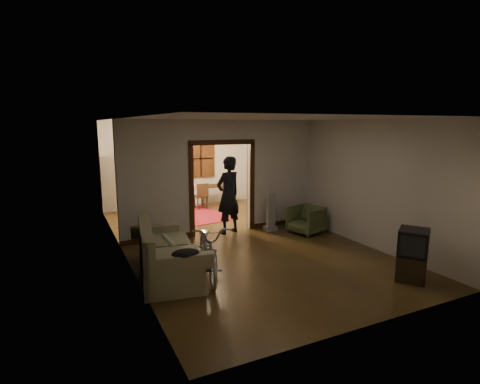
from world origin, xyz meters
TOP-DOWN VIEW (x-y plane):
  - floor at (0.00, 0.00)m, footprint 5.00×8.50m
  - ceiling at (0.00, 0.00)m, footprint 5.00×8.50m
  - wall_back at (0.00, 4.25)m, footprint 5.00×0.02m
  - wall_left at (-2.50, 0.00)m, footprint 0.02×8.50m
  - wall_right at (2.50, 0.00)m, footprint 0.02×8.50m
  - partition_wall at (0.00, 0.75)m, footprint 5.00×0.14m
  - door_casing at (0.00, 0.75)m, footprint 1.74×0.20m
  - far_window at (0.70, 4.21)m, footprint 0.98×0.06m
  - chandelier at (0.00, 2.50)m, footprint 0.24×0.24m
  - light_switch at (1.05, 0.68)m, footprint 0.08×0.01m
  - sofa at (-1.94, -1.33)m, footprint 1.27×2.24m
  - rolled_paper at (-1.84, -1.03)m, footprint 0.10×0.78m
  - jacket at (-1.89, -2.24)m, footprint 0.45×0.34m
  - bicycle at (-1.28, -1.66)m, footprint 1.08×2.01m
  - armchair at (1.85, -0.26)m, footprint 0.92×0.91m
  - tv_stand at (1.83, -3.42)m, footprint 0.69×0.68m
  - crt_tv at (1.83, -3.42)m, footprint 0.71×0.69m
  - vacuum at (1.16, 0.32)m, footprint 0.31×0.25m
  - person at (0.11, 0.60)m, footprint 0.81×0.66m
  - oriental_rug at (-0.12, 2.70)m, footprint 2.01×2.47m
  - locker at (-1.17, 3.77)m, footprint 0.99×0.61m
  - globe at (-1.17, 3.77)m, footprint 0.27×0.27m
  - desk at (1.01, 3.59)m, footprint 1.02×0.66m
  - desk_chair at (0.41, 3.44)m, footprint 0.41×0.41m

SIDE VIEW (x-z plane):
  - floor at x=0.00m, z-range -0.01..0.01m
  - oriental_rug at x=-0.12m, z-range 0.00..0.02m
  - tv_stand at x=1.83m, z-range 0.00..0.47m
  - armchair at x=1.85m, z-range 0.00..0.69m
  - desk at x=1.01m, z-range 0.00..0.71m
  - desk_chair at x=0.41m, z-range 0.00..0.85m
  - sofa at x=-1.94m, z-range 0.00..0.97m
  - vacuum at x=1.16m, z-range 0.00..0.98m
  - bicycle at x=-1.28m, z-range 0.00..1.00m
  - rolled_paper at x=-1.84m, z-range 0.48..0.58m
  - jacket at x=-1.89m, z-range 0.61..0.75m
  - crt_tv at x=1.83m, z-range 0.46..0.91m
  - locker at x=-1.17m, z-range 0.00..1.89m
  - person at x=0.11m, z-range 0.00..1.93m
  - door_casing at x=0.00m, z-range -0.06..2.26m
  - light_switch at x=1.05m, z-range 1.19..1.31m
  - wall_back at x=0.00m, z-range 0.00..2.80m
  - wall_left at x=-2.50m, z-range 0.00..2.80m
  - wall_right at x=2.50m, z-range 0.00..2.80m
  - partition_wall at x=0.00m, z-range 0.00..2.80m
  - far_window at x=0.70m, z-range 0.91..2.19m
  - globe at x=-1.17m, z-range 1.81..2.07m
  - chandelier at x=0.00m, z-range 2.23..2.47m
  - ceiling at x=0.00m, z-range 2.79..2.80m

